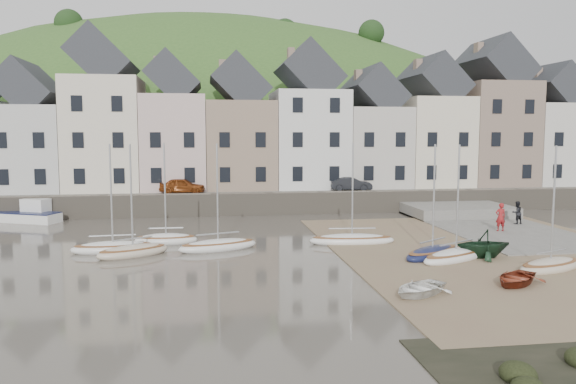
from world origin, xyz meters
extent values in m
plane|color=#4A443A|center=(0.00, 0.00, 0.00)|extent=(160.00, 160.00, 0.00)
cube|color=#355B24|center=(0.00, 32.00, 0.75)|extent=(90.00, 30.00, 1.50)
cube|color=slate|center=(0.00, 20.50, 1.55)|extent=(70.00, 7.00, 0.10)
cube|color=slate|center=(0.00, 17.00, 0.90)|extent=(70.00, 1.20, 1.80)
cube|color=#7D634C|center=(11.00, 0.00, 0.03)|extent=(18.00, 26.00, 0.06)
cube|color=slate|center=(15.00, 8.00, 0.06)|extent=(8.00, 18.00, 0.12)
ellipsoid|color=#355B24|center=(-5.00, 60.00, -18.00)|extent=(134.40, 84.00, 84.00)
cylinder|color=#382619|center=(-22.00, 48.00, 18.00)|extent=(0.50, 0.50, 3.00)
sphere|color=#213D19|center=(-22.00, 48.00, 20.50)|extent=(3.60, 3.60, 3.60)
cylinder|color=#382619|center=(-8.00, 52.00, 18.00)|extent=(0.50, 0.50, 3.00)
sphere|color=#213D19|center=(-8.00, 52.00, 20.50)|extent=(3.60, 3.60, 3.60)
cylinder|color=#382619|center=(6.00, 50.00, 18.00)|extent=(0.50, 0.50, 3.00)
sphere|color=#213D19|center=(6.00, 50.00, 20.50)|extent=(3.60, 3.60, 3.60)
cylinder|color=#382619|center=(18.00, 49.00, 18.00)|extent=(0.50, 0.50, 3.00)
sphere|color=#213D19|center=(18.00, 49.00, 20.50)|extent=(3.60, 3.60, 3.60)
cube|color=beige|center=(-20.05, 24.00, 5.25)|extent=(5.80, 8.00, 7.50)
cube|color=gray|center=(-21.50, 24.00, 11.92)|extent=(0.60, 0.90, 1.40)
cube|color=beige|center=(-13.90, 24.00, 6.50)|extent=(6.40, 8.00, 10.00)
cube|color=gray|center=(-15.50, 24.00, 14.73)|extent=(0.60, 0.90, 1.40)
cube|color=#C8ADA6|center=(-7.85, 24.00, 5.75)|extent=(5.60, 8.00, 8.50)
cube|color=gray|center=(-9.25, 24.00, 12.82)|extent=(0.60, 0.90, 1.40)
cube|color=gray|center=(-1.90, 24.00, 5.50)|extent=(6.20, 8.00, 8.00)
cube|color=gray|center=(-3.45, 24.00, 12.62)|extent=(0.60, 0.90, 1.40)
cube|color=silver|center=(4.55, 24.00, 6.00)|extent=(6.60, 8.00, 9.00)
cube|color=gray|center=(2.90, 24.00, 13.83)|extent=(0.60, 0.90, 1.40)
cube|color=#BDB7AC|center=(10.80, 24.00, 5.25)|extent=(5.80, 8.00, 7.50)
cube|color=gray|center=(9.35, 24.00, 11.92)|extent=(0.60, 0.90, 1.40)
cube|color=beige|center=(16.75, 24.00, 5.75)|extent=(6.00, 8.00, 8.50)
cube|color=gray|center=(15.25, 24.00, 13.02)|extent=(0.60, 0.90, 1.40)
cube|color=#836D5E|center=(23.00, 24.00, 6.50)|extent=(6.40, 8.00, 10.00)
cube|color=gray|center=(21.40, 24.00, 14.73)|extent=(0.60, 0.90, 1.40)
cube|color=beige|center=(29.15, 24.00, 5.50)|extent=(5.80, 8.00, 8.00)
cube|color=gray|center=(27.70, 24.00, 12.42)|extent=(0.60, 0.90, 1.40)
ellipsoid|color=white|center=(-10.35, 3.55, 0.20)|extent=(4.71, 1.88, 0.84)
ellipsoid|color=brown|center=(-10.35, 3.55, 0.42)|extent=(4.33, 1.71, 0.20)
cylinder|color=#B2B5B7|center=(-10.35, 3.55, 3.30)|extent=(0.10, 0.10, 5.60)
cylinder|color=#B2B5B7|center=(-10.35, 3.55, 0.95)|extent=(2.53, 0.29, 0.08)
ellipsoid|color=white|center=(-7.55, 5.67, 0.20)|extent=(3.80, 1.53, 0.84)
ellipsoid|color=brown|center=(-7.55, 5.67, 0.42)|extent=(3.49, 1.39, 0.20)
cylinder|color=#B2B5B7|center=(-7.55, 5.67, 3.30)|extent=(0.10, 0.10, 5.60)
cylinder|color=#B2B5B7|center=(-7.55, 5.67, 0.95)|extent=(2.08, 0.10, 0.08)
ellipsoid|color=beige|center=(-9.11, 2.37, 0.20)|extent=(4.28, 3.29, 0.84)
ellipsoid|color=brown|center=(-9.11, 2.37, 0.42)|extent=(3.93, 3.01, 0.20)
cylinder|color=#B2B5B7|center=(-9.11, 2.37, 3.30)|extent=(0.10, 0.10, 5.60)
cylinder|color=#B2B5B7|center=(-9.11, 2.37, 0.95)|extent=(1.99, 1.16, 0.08)
ellipsoid|color=white|center=(-4.46, 3.33, 0.20)|extent=(4.94, 2.92, 0.84)
ellipsoid|color=brown|center=(-4.46, 3.33, 0.42)|extent=(4.54, 2.67, 0.20)
cylinder|color=#B2B5B7|center=(-4.46, 3.33, 3.30)|extent=(0.10, 0.10, 5.60)
cylinder|color=#B2B5B7|center=(-4.46, 3.33, 0.95)|extent=(2.48, 0.90, 0.08)
ellipsoid|color=white|center=(3.62, 3.92, 0.20)|extent=(5.31, 1.94, 0.84)
ellipsoid|color=brown|center=(3.62, 3.92, 0.42)|extent=(4.89, 1.76, 0.20)
cylinder|color=#B2B5B7|center=(3.62, 3.92, 3.30)|extent=(0.10, 0.10, 5.60)
cylinder|color=#B2B5B7|center=(3.62, 3.92, 0.95)|extent=(2.86, 0.32, 0.08)
ellipsoid|color=#151B42|center=(6.95, -0.40, 0.20)|extent=(4.47, 3.77, 0.84)
ellipsoid|color=brown|center=(6.95, -0.40, 0.42)|extent=(4.10, 3.45, 0.20)
cylinder|color=#B2B5B7|center=(6.95, -0.40, 3.30)|extent=(0.10, 0.10, 5.60)
cylinder|color=#B2B5B7|center=(6.95, -0.40, 0.95)|extent=(2.03, 1.46, 0.08)
ellipsoid|color=white|center=(7.93, -1.19, 0.20)|extent=(5.16, 3.84, 0.84)
ellipsoid|color=brown|center=(7.93, -1.19, 0.42)|extent=(4.74, 3.51, 0.20)
cylinder|color=#B2B5B7|center=(7.93, -1.19, 3.30)|extent=(0.10, 0.10, 5.60)
cylinder|color=#B2B5B7|center=(7.93, -1.19, 0.95)|extent=(2.47, 1.46, 0.08)
ellipsoid|color=beige|center=(11.50, -4.03, 0.20)|extent=(4.44, 2.96, 0.84)
ellipsoid|color=brown|center=(11.50, -4.03, 0.42)|extent=(4.08, 2.71, 0.20)
cylinder|color=#B2B5B7|center=(11.50, -4.03, 3.30)|extent=(0.10, 0.10, 5.60)
cylinder|color=#B2B5B7|center=(11.50, -4.03, 0.95)|extent=(2.16, 0.94, 0.08)
cube|color=white|center=(-18.70, 15.75, 0.35)|extent=(5.73, 3.82, 0.70)
cube|color=#151B42|center=(-18.70, 15.75, 0.72)|extent=(5.65, 3.82, 0.08)
cube|color=white|center=(-17.95, 16.09, 1.20)|extent=(2.25, 1.89, 1.00)
imported|color=white|center=(3.50, -7.28, 0.35)|extent=(3.44, 3.21, 0.58)
imported|color=black|center=(9.52, -1.05, 0.83)|extent=(2.96, 2.57, 1.53)
imported|color=maroon|center=(8.32, -6.35, 0.35)|extent=(3.43, 3.32, 0.58)
imported|color=maroon|center=(14.46, 6.18, 1.07)|extent=(0.71, 0.48, 1.90)
imported|color=black|center=(17.16, 8.78, 0.95)|extent=(0.92, 0.78, 1.65)
imported|color=brown|center=(-7.08, 19.50, 2.24)|extent=(3.96, 2.04, 1.29)
imported|color=black|center=(7.63, 19.50, 2.20)|extent=(3.78, 1.79, 1.20)
ellipsoid|color=black|center=(3.21, -15.29, 0.20)|extent=(0.99, 1.09, 0.64)
camera|label=1|loc=(-5.12, -29.01, 6.72)|focal=35.36mm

